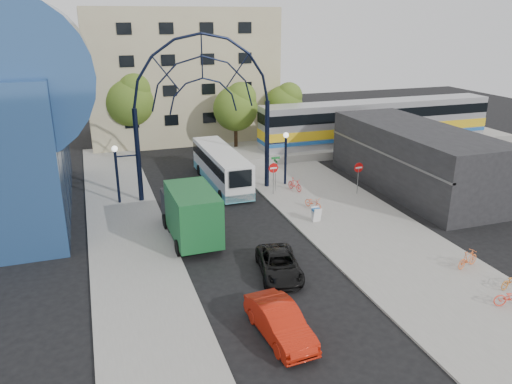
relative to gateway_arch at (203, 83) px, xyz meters
name	(u,v)px	position (x,y,z in m)	size (l,w,h in m)	color
ground	(269,278)	(0.00, -14.00, -8.56)	(120.00, 120.00, 0.00)	black
sidewalk_east	(362,229)	(8.00, -10.00, -8.50)	(8.00, 56.00, 0.12)	gray
plaza_west	(132,248)	(-6.50, -8.00, -8.50)	(5.00, 50.00, 0.12)	gray
gateway_arch	(203,83)	(0.00, 0.00, 0.00)	(13.64, 0.44, 12.10)	black
stop_sign	(273,171)	(4.80, -2.00, -6.56)	(0.80, 0.07, 2.50)	slate
do_not_enter_sign	(358,171)	(11.00, -4.00, -6.58)	(0.76, 0.07, 2.48)	slate
street_name_sign	(276,167)	(5.20, -1.40, -6.43)	(0.70, 0.70, 2.80)	slate
sandwich_board	(316,213)	(5.60, -8.02, -7.81)	(0.55, 0.61, 0.99)	white
commercial_block_east	(415,158)	(16.00, -4.00, -6.06)	(6.00, 16.00, 5.00)	black
apartment_block	(178,74)	(2.00, 20.97, -1.55)	(20.00, 12.10, 14.00)	tan
train_platform	(375,145)	(20.00, 8.00, -8.16)	(32.00, 5.00, 0.80)	gray
train_car	(377,121)	(20.00, 8.00, -5.66)	(25.10, 3.05, 4.20)	#B7B7BC
tree_north_a	(237,106)	(6.12, 11.93, -3.95)	(4.48, 4.48, 7.00)	#382314
tree_north_b	(130,99)	(-3.88, 15.93, -3.29)	(5.12, 5.12, 8.00)	#382314
tree_north_c	(285,103)	(12.12, 13.93, -4.28)	(4.16, 4.16, 6.50)	#382314
city_bus	(221,167)	(1.73, 1.98, -7.05)	(2.57, 10.52, 2.88)	white
green_truck	(190,212)	(-2.86, -7.69, -6.81)	(2.78, 6.96, 3.49)	black
black_suv	(279,264)	(0.66, -13.84, -7.93)	(2.07, 4.48, 1.25)	black
red_sedan	(280,322)	(-1.31, -18.94, -7.81)	(1.57, 4.50, 1.48)	#B71C0B
bike_near_a	(313,203)	(6.43, -5.76, -8.01)	(0.56, 1.61, 0.85)	#F85D31
bike_near_b	(295,184)	(6.72, -1.74, -7.94)	(0.47, 1.65, 0.99)	red
bike_far_a	(512,280)	(11.25, -19.06, -8.02)	(0.55, 1.57, 0.83)	#CA7228
bike_far_b	(468,259)	(10.67, -16.57, -7.94)	(0.47, 1.65, 0.99)	orange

